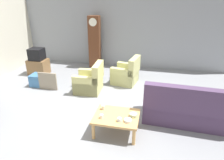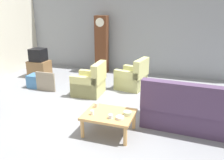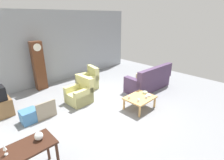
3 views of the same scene
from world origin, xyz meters
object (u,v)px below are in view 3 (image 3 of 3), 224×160
(armchair_olive_far, at_px, (88,81))
(bowl_shallow_green, at_px, (145,92))
(framed_picture_leaning, at_px, (47,110))
(glass_dome_cloche, at_px, (39,136))
(armchair_olive_near, at_px, (80,94))
(coffee_table_wood, at_px, (140,99))
(grandfather_clock, at_px, (39,66))
(cup_cream_tall, at_px, (129,97))
(tv_stand_cabinet, at_px, (0,108))
(console_table_dark, at_px, (18,157))
(cup_white_porcelain, at_px, (139,100))
(storage_box_blue, at_px, (29,116))
(wine_glass_short, at_px, (5,149))
(couch_floral, at_px, (149,81))
(cup_blue_rimmed, at_px, (146,97))
(bowl_white_stacked, at_px, (149,95))

(armchair_olive_far, bearing_deg, bowl_shallow_green, -78.01)
(framed_picture_leaning, bearing_deg, glass_dome_cloche, -116.35)
(armchair_olive_near, bearing_deg, framed_picture_leaning, -172.63)
(armchair_olive_far, relative_size, coffee_table_wood, 0.96)
(grandfather_clock, relative_size, cup_cream_tall, 20.56)
(coffee_table_wood, xyz_separation_m, tv_stand_cabinet, (-3.50, 2.73, -0.08))
(console_table_dark, height_order, framed_picture_leaning, console_table_dark)
(framed_picture_leaning, relative_size, cup_white_porcelain, 6.89)
(framed_picture_leaning, bearing_deg, armchair_olive_near, 7.37)
(coffee_table_wood, height_order, bowl_shallow_green, bowl_shallow_green)
(grandfather_clock, relative_size, storage_box_blue, 4.48)
(grandfather_clock, distance_m, wine_glass_short, 4.68)
(grandfather_clock, bearing_deg, coffee_table_wood, -67.09)
(armchair_olive_far, relative_size, cup_white_porcelain, 10.56)
(couch_floral, xyz_separation_m, glass_dome_cloche, (-4.98, -0.87, 0.50))
(armchair_olive_near, distance_m, glass_dome_cloche, 2.98)
(glass_dome_cloche, relative_size, cup_cream_tall, 1.64)
(armchair_olive_far, xyz_separation_m, cup_cream_tall, (-0.15, -2.44, 0.16))
(cup_blue_rimmed, xyz_separation_m, bowl_white_stacked, (0.17, 0.03, -0.01))
(cup_blue_rimmed, height_order, cup_cream_tall, cup_cream_tall)
(glass_dome_cloche, distance_m, cup_white_porcelain, 3.13)
(tv_stand_cabinet, bearing_deg, grandfather_clock, 33.67)
(framed_picture_leaning, relative_size, wine_glass_short, 3.04)
(bowl_white_stacked, bearing_deg, coffee_table_wood, 149.86)
(console_table_dark, relative_size, framed_picture_leaning, 2.17)
(couch_floral, relative_size, tv_stand_cabinet, 3.14)
(framed_picture_leaning, relative_size, cup_blue_rimmed, 6.98)
(bowl_white_stacked, bearing_deg, glass_dome_cloche, 179.99)
(cup_cream_tall, relative_size, wine_glass_short, 0.50)
(armchair_olive_near, distance_m, bowl_white_stacked, 2.43)
(coffee_table_wood, bearing_deg, cup_white_porcelain, -151.12)
(armchair_olive_near, relative_size, grandfather_clock, 0.46)
(tv_stand_cabinet, bearing_deg, console_table_dark, -95.81)
(glass_dome_cloche, bearing_deg, cup_white_porcelain, 0.02)
(coffee_table_wood, height_order, cup_white_porcelain, cup_white_porcelain)
(coffee_table_wood, relative_size, console_table_dark, 0.74)
(glass_dome_cloche, bearing_deg, tv_stand_cabinet, 92.28)
(console_table_dark, bearing_deg, glass_dome_cloche, 3.82)
(tv_stand_cabinet, height_order, framed_picture_leaning, same)
(bowl_shallow_green, bearing_deg, glass_dome_cloche, -176.83)
(console_table_dark, distance_m, wine_glass_short, 0.28)
(storage_box_blue, height_order, cup_blue_rimmed, cup_blue_rimmed)
(armchair_olive_far, distance_m, cup_white_porcelain, 2.79)
(armchair_olive_near, height_order, cup_white_porcelain, armchair_olive_near)
(cup_white_porcelain, relative_size, wine_glass_short, 0.44)
(console_table_dark, distance_m, tv_stand_cabinet, 2.96)
(storage_box_blue, bearing_deg, armchair_olive_near, -0.86)
(bowl_white_stacked, xyz_separation_m, bowl_shallow_green, (0.09, 0.21, 0.01))
(bowl_white_stacked, height_order, bowl_shallow_green, bowl_shallow_green)
(cup_white_porcelain, distance_m, bowl_shallow_green, 0.67)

